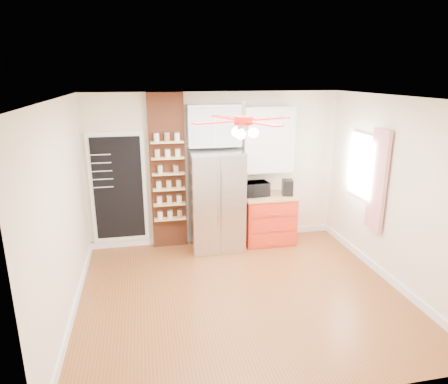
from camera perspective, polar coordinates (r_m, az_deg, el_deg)
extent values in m
plane|color=brown|center=(5.83, 2.48, -14.28)|extent=(4.50, 4.50, 0.00)
plane|color=white|center=(5.02, 2.87, 13.26)|extent=(4.50, 4.50, 0.00)
cube|color=beige|center=(7.15, -1.27, 3.30)|extent=(4.50, 0.02, 2.70)
cube|color=beige|center=(3.51, 10.84, -11.47)|extent=(4.50, 0.02, 2.70)
cube|color=beige|center=(5.22, -22.10, -2.99)|extent=(0.02, 4.00, 2.70)
cube|color=beige|center=(6.20, 23.27, -0.14)|extent=(0.02, 4.00, 2.70)
cube|color=white|center=(7.09, -14.85, 0.54)|extent=(0.95, 0.04, 1.95)
cube|color=black|center=(7.07, -14.86, 0.49)|extent=(0.82, 0.02, 1.78)
cube|color=brown|center=(6.98, -8.04, 2.80)|extent=(0.60, 0.16, 2.70)
cube|color=silver|center=(6.92, -1.10, -1.23)|extent=(0.90, 0.70, 1.75)
cube|color=white|center=(6.83, -1.46, 9.50)|extent=(0.90, 0.35, 0.70)
cube|color=red|center=(7.34, 6.33, -3.96)|extent=(0.90, 0.60, 0.86)
cube|color=tan|center=(7.20, 6.44, -0.60)|extent=(0.94, 0.64, 0.04)
cube|color=white|center=(7.13, 6.28, 7.47)|extent=(0.90, 0.30, 1.15)
cube|color=white|center=(6.87, 19.13, 3.55)|extent=(0.04, 0.75, 1.05)
cube|color=red|center=(6.41, 21.11, 1.56)|extent=(0.06, 0.40, 1.55)
cylinder|color=silver|center=(5.03, 2.85, 11.56)|extent=(0.05, 0.05, 0.20)
cylinder|color=#BB0F0B|center=(5.04, 2.83, 10.20)|extent=(0.24, 0.24, 0.10)
sphere|color=white|center=(5.06, 2.80, 8.40)|extent=(0.13, 0.13, 0.13)
imported|color=black|center=(7.10, 4.50, 0.45)|extent=(0.48, 0.36, 0.25)
cube|color=black|center=(7.20, 9.04, 0.65)|extent=(0.21, 0.23, 0.28)
cylinder|color=#AB0917|center=(7.20, 8.82, 0.12)|extent=(0.10, 0.10, 0.15)
cylinder|color=#AC1609|center=(7.34, 9.09, 0.40)|extent=(0.13, 0.13, 0.15)
cylinder|color=beige|center=(6.79, -9.11, 3.17)|extent=(0.10, 0.10, 0.14)
cylinder|color=#8E6848|center=(6.82, -6.90, 3.23)|extent=(0.12, 0.12, 0.11)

